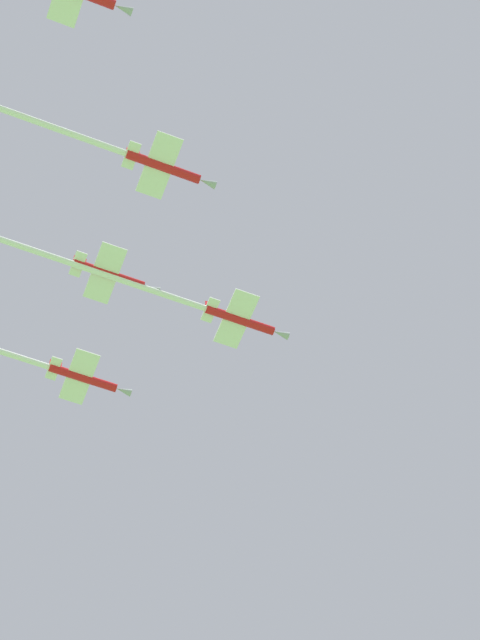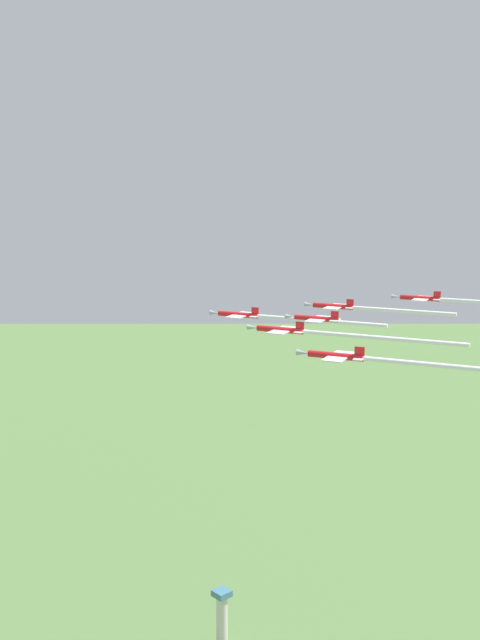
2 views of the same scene
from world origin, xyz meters
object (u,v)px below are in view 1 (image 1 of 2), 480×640
at_px(jet_port_inner, 15,356).
at_px(jet_port_outer, 111,275).
at_px(jet_starboard_inner, 113,149).
at_px(jet_lead, 178,299).

relative_size(jet_port_inner, jet_port_outer, 3.36).
height_order(jet_starboard_inner, jet_port_outer, jet_starboard_inner).
bearing_deg(jet_starboard_inner, jet_port_inner, -174.76).
relative_size(jet_port_inner, jet_starboard_inner, 1.22).
relative_size(jet_lead, jet_port_inner, 0.95).
bearing_deg(jet_port_outer, jet_lead, 90.00).
bearing_deg(jet_port_outer, jet_port_inner, -153.76).
bearing_deg(jet_lead, jet_port_inner, -133.47).
height_order(jet_lead, jet_starboard_inner, jet_starboard_inner).
bearing_deg(jet_starboard_inner, jet_lead, 138.92).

